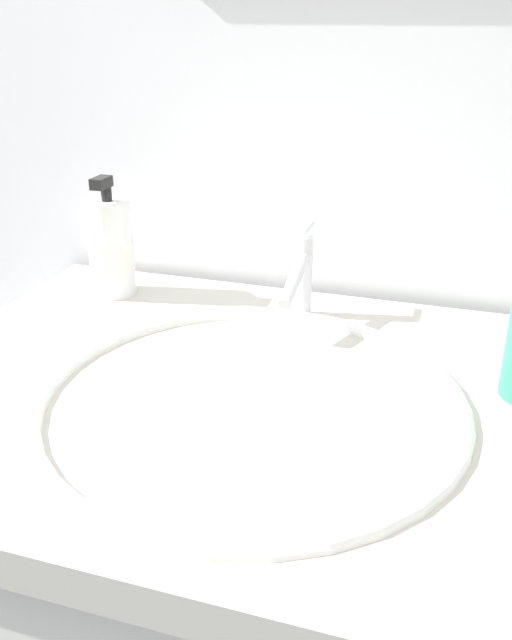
# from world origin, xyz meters

# --- Properties ---
(tiled_wall_back) EXTENTS (2.11, 0.04, 2.40)m
(tiled_wall_back) POSITION_xyz_m (0.00, 0.36, 1.20)
(tiled_wall_back) COLOR silver
(tiled_wall_back) RESTS_ON ground
(sink_basin) EXTENTS (0.50, 0.50, 0.10)m
(sink_basin) POSITION_xyz_m (-0.02, -0.03, 0.80)
(sink_basin) COLOR white
(sink_basin) RESTS_ON vanity_counter
(faucet) EXTENTS (0.02, 0.15, 0.13)m
(faucet) POSITION_xyz_m (-0.02, 0.21, 0.90)
(faucet) COLOR silver
(faucet) RESTS_ON sink_basin
(soap_dispenser) EXTENTS (0.07, 0.07, 0.19)m
(soap_dispenser) POSITION_xyz_m (-0.32, 0.22, 0.91)
(soap_dispenser) COLOR white
(soap_dispenser) RESTS_ON vanity_counter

